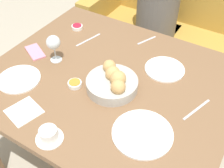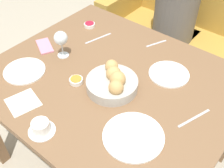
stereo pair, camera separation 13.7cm
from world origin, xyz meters
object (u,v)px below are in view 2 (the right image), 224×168
object	(u,v)px
plate_near_left	(25,71)
plate_near_right	(133,136)
wine_glass	(61,39)
jam_bowl_honey	(76,80)
cell_phone	(45,46)
seated_person	(173,29)
napkin	(23,102)
plate_far_center	(169,74)
bread_basket	(113,82)
spoon_coffee	(156,43)
couch	(196,48)
coffee_cup	(41,128)
jam_bowl_berry	(89,25)
fork_silver	(98,38)
knife_silver	(194,118)

from	to	relation	value
plate_near_left	plate_near_right	bearing A→B (deg)	1.89
wine_glass	jam_bowl_honey	bearing A→B (deg)	-27.71
jam_bowl_honey	cell_phone	distance (m)	0.38
seated_person	plate_near_right	size ratio (longest dim) A/B	4.59
seated_person	cell_phone	bearing A→B (deg)	-108.24
napkin	wine_glass	bearing A→B (deg)	107.81
plate_far_center	cell_phone	size ratio (longest dim) A/B	1.26
seated_person	napkin	bearing A→B (deg)	-92.42
wine_glass	jam_bowl_honey	world-z (taller)	wine_glass
bread_basket	napkin	xyz separation A→B (m)	(-0.27, -0.34, -0.04)
seated_person	spoon_coffee	xyz separation A→B (m)	(0.17, -0.55, 0.23)
couch	coffee_cup	bearing A→B (deg)	-90.92
cell_phone	jam_bowl_honey	bearing A→B (deg)	-15.95
jam_bowl_berry	spoon_coffee	size ratio (longest dim) A/B	0.53
jam_bowl_berry	fork_silver	size ratio (longest dim) A/B	0.38
wine_glass	bread_basket	bearing A→B (deg)	-4.46
seated_person	jam_bowl_berry	size ratio (longest dim) A/B	17.16
couch	seated_person	size ratio (longest dim) A/B	1.30
seated_person	knife_silver	world-z (taller)	seated_person
plate_near_right	fork_silver	bearing A→B (deg)	142.58
fork_silver	spoon_coffee	distance (m)	0.35
fork_silver	knife_silver	xyz separation A→B (m)	(0.75, -0.20, 0.00)
plate_near_right	cell_phone	bearing A→B (deg)	166.08
plate_far_center	jam_bowl_berry	bearing A→B (deg)	172.26
wine_glass	jam_bowl_berry	world-z (taller)	wine_glass
wine_glass	spoon_coffee	bearing A→B (deg)	51.47
spoon_coffee	plate_near_left	bearing A→B (deg)	-121.31
wine_glass	coffee_cup	xyz separation A→B (m)	(0.32, -0.43, -0.09)
seated_person	jam_bowl_berry	xyz separation A→B (m)	(-0.27, -0.66, 0.24)
couch	jam_bowl_honey	xyz separation A→B (m)	(-0.13, -1.24, 0.43)
spoon_coffee	napkin	world-z (taller)	napkin
plate_near_right	fork_silver	size ratio (longest dim) A/B	1.43
plate_far_center	coffee_cup	world-z (taller)	coffee_cup
jam_bowl_honey	fork_silver	size ratio (longest dim) A/B	0.38
spoon_coffee	cell_phone	bearing A→B (deg)	-138.18
couch	knife_silver	distance (m)	1.24
wine_glass	napkin	size ratio (longest dim) A/B	0.92
jam_bowl_berry	spoon_coffee	distance (m)	0.45
jam_bowl_berry	fork_silver	bearing A→B (deg)	-26.91
plate_near_left	coffee_cup	world-z (taller)	coffee_cup
napkin	fork_silver	bearing A→B (deg)	97.23
seated_person	coffee_cup	xyz separation A→B (m)	(0.14, -1.41, 0.25)
couch	napkin	xyz separation A→B (m)	(-0.22, -1.51, 0.42)
couch	napkin	distance (m)	1.58
jam_bowl_berry	bread_basket	bearing A→B (deg)	-36.24
bread_basket	jam_bowl_berry	size ratio (longest dim) A/B	3.64
couch	plate_far_center	size ratio (longest dim) A/B	7.39
jam_bowl_berry	plate_near_right	bearing A→B (deg)	-35.67
plate_near_right	wine_glass	xyz separation A→B (m)	(-0.64, 0.20, 0.11)
plate_far_center	spoon_coffee	bearing A→B (deg)	135.77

